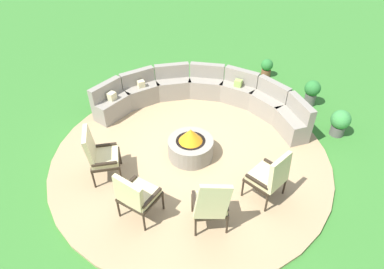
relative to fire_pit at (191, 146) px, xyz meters
The scene contains 11 objects.
ground_plane 0.32m from the fire_pit, ahead, with size 24.00×24.00×0.00m, color #387A2D.
patio_circle 0.29m from the fire_pit, ahead, with size 5.66×5.66×0.06m, color tan.
fire_pit is the anchor object (origin of this frame).
curved_stone_bench 1.76m from the fire_pit, 88.38° to the left, with size 4.88×2.02×0.83m.
lounge_chair_front_left 1.79m from the fire_pit, 153.06° to the right, with size 0.70×0.72×1.10m.
lounge_chair_front_right 1.78m from the fire_pit, 112.19° to the right, with size 0.75×0.76×1.02m.
lounge_chair_back_left 1.79m from the fire_pit, 71.80° to the right, with size 0.67×0.66×1.14m.
lounge_chair_back_right 1.78m from the fire_pit, 31.29° to the right, with size 0.79×0.82×1.03m.
potted_plant_0 3.57m from the fire_pit, 41.24° to the left, with size 0.39×0.39×0.67m.
potted_plant_1 3.36m from the fire_pit, 21.02° to the left, with size 0.43×0.43×0.62m.
potted_plant_2 4.04m from the fire_pit, 65.88° to the left, with size 0.33×0.33×0.51m.
Camera 1 is at (0.72, -5.07, 4.76)m, focal length 31.48 mm.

